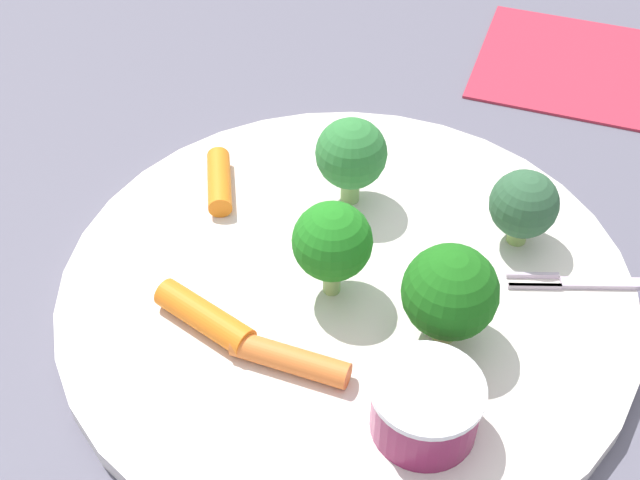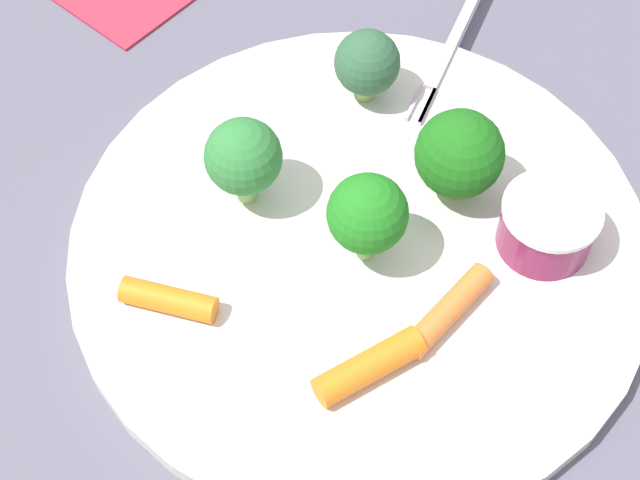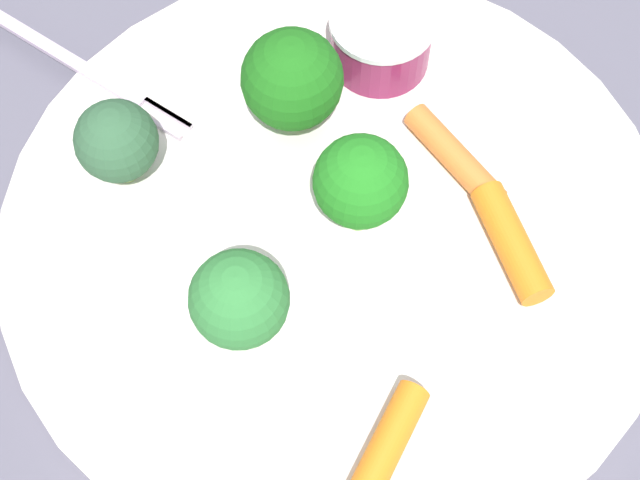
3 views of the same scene
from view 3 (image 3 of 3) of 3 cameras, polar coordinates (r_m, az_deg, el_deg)
The scene contains 11 objects.
ground_plane at distance 0.45m, azimuth 0.91°, elevation 0.31°, with size 2.40×2.40×0.00m, color #595666.
plate at distance 0.44m, azimuth 0.92°, elevation 0.67°, with size 0.31×0.31×0.01m, color silver.
sauce_cup at distance 0.47m, azimuth 3.63°, elevation 11.77°, with size 0.05×0.05×0.03m.
broccoli_floret_0 at distance 0.40m, azimuth 2.42°, elevation 3.43°, with size 0.04×0.04×0.06m.
broccoli_floret_1 at distance 0.44m, azimuth -1.66°, elevation 9.45°, with size 0.05×0.05×0.06m.
broccoli_floret_2 at distance 0.38m, azimuth -5.25°, elevation -3.26°, with size 0.04×0.04×0.05m.
broccoli_floret_3 at distance 0.43m, azimuth -11.95°, elevation 5.72°, with size 0.04×0.04×0.05m.
carrot_stick_0 at distance 0.45m, azimuth 7.97°, elevation 4.91°, with size 0.01×0.01×0.06m, color orange.
carrot_stick_1 at distance 0.43m, azimuth 11.27°, elevation -0.15°, with size 0.02×0.02×0.06m, color orange.
carrot_stick_2 at distance 0.39m, azimuth 4.12°, elevation -11.78°, with size 0.01×0.01×0.05m, color orange.
fork at distance 0.51m, azimuth -15.91°, elevation 11.00°, with size 0.01×0.19×0.00m.
Camera 3 is at (0.17, 0.12, 0.39)m, focal length 54.07 mm.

